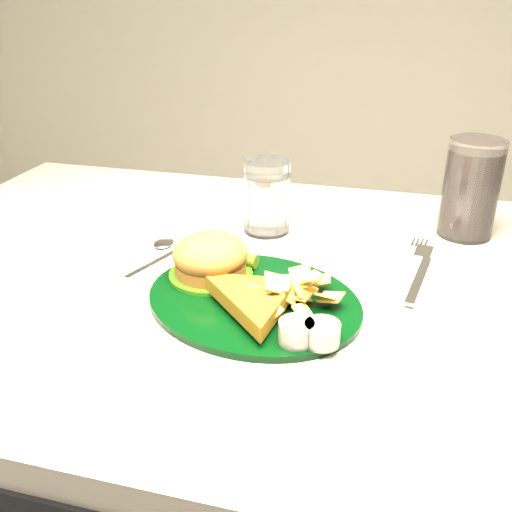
{
  "coord_description": "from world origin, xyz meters",
  "views": [
    {
      "loc": [
        0.19,
        -0.7,
        1.13
      ],
      "look_at": [
        0.02,
        -0.05,
        0.8
      ],
      "focal_mm": 40.0,
      "sensor_mm": 36.0,
      "label": 1
    }
  ],
  "objects_px": {
    "table": "(253,463)",
    "cola_glass": "(471,189)",
    "water_glass": "(267,197)",
    "fork_napkin": "(419,276)",
    "dinner_plate": "(253,282)"
  },
  "relations": [
    {
      "from": "table",
      "to": "cola_glass",
      "type": "xyz_separation_m",
      "value": [
        0.3,
        0.22,
        0.45
      ]
    },
    {
      "from": "water_glass",
      "to": "fork_napkin",
      "type": "relative_size",
      "value": 0.64
    },
    {
      "from": "water_glass",
      "to": "cola_glass",
      "type": "height_order",
      "value": "cola_glass"
    },
    {
      "from": "water_glass",
      "to": "cola_glass",
      "type": "xyz_separation_m",
      "value": [
        0.32,
        0.07,
        0.02
      ]
    },
    {
      "from": "table",
      "to": "fork_napkin",
      "type": "xyz_separation_m",
      "value": [
        0.23,
        0.03,
        0.38
      ]
    },
    {
      "from": "table",
      "to": "cola_glass",
      "type": "distance_m",
      "value": 0.59
    },
    {
      "from": "table",
      "to": "dinner_plate",
      "type": "relative_size",
      "value": 4.14
    },
    {
      "from": "fork_napkin",
      "to": "table",
      "type": "bearing_deg",
      "value": -162.64
    },
    {
      "from": "table",
      "to": "water_glass",
      "type": "distance_m",
      "value": 0.46
    },
    {
      "from": "cola_glass",
      "to": "water_glass",
      "type": "bearing_deg",
      "value": -167.98
    },
    {
      "from": "dinner_plate",
      "to": "water_glass",
      "type": "distance_m",
      "value": 0.24
    },
    {
      "from": "dinner_plate",
      "to": "cola_glass",
      "type": "xyz_separation_m",
      "value": [
        0.28,
        0.3,
        0.05
      ]
    },
    {
      "from": "dinner_plate",
      "to": "fork_napkin",
      "type": "distance_m",
      "value": 0.24
    },
    {
      "from": "cola_glass",
      "to": "fork_napkin",
      "type": "height_order",
      "value": "cola_glass"
    },
    {
      "from": "dinner_plate",
      "to": "fork_napkin",
      "type": "bearing_deg",
      "value": 50.55
    }
  ]
}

